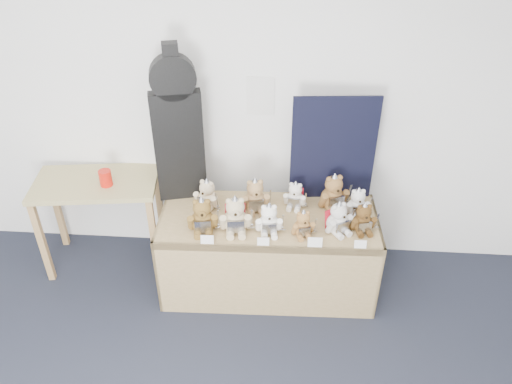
# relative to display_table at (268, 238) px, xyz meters

# --- Properties ---
(room_shell) EXTENTS (6.00, 6.00, 6.00)m
(room_shell) POSITION_rel_display_table_xyz_m (-0.10, 0.58, 0.90)
(room_shell) COLOR white
(room_shell) RESTS_ON floor
(display_table) EXTENTS (1.66, 0.73, 0.68)m
(display_table) POSITION_rel_display_table_xyz_m (0.00, 0.00, 0.00)
(display_table) COLOR olive
(display_table) RESTS_ON floor
(side_table) EXTENTS (1.02, 0.66, 0.80)m
(side_table) POSITION_rel_display_table_xyz_m (-1.39, 0.29, 0.14)
(side_table) COLOR tan
(side_table) RESTS_ON floor
(guitar_case) EXTENTS (0.39, 0.20, 1.22)m
(guitar_case) POSITION_rel_display_table_xyz_m (-0.69, 0.32, 0.75)
(guitar_case) COLOR black
(guitar_case) RESTS_ON display_table
(navy_board) EXTENTS (0.64, 0.08, 0.85)m
(navy_board) POSITION_rel_display_table_xyz_m (0.46, 0.38, 0.57)
(navy_board) COLOR black
(navy_board) RESTS_ON display_table
(red_cup) EXTENTS (0.10, 0.10, 0.13)m
(red_cup) POSITION_rel_display_table_xyz_m (-1.28, 0.24, 0.33)
(red_cup) COLOR red
(red_cup) RESTS_ON side_table
(teddy_front_far_left) EXTENTS (0.25, 0.22, 0.30)m
(teddy_front_far_left) POSITION_rel_display_table_xyz_m (-0.46, -0.12, 0.27)
(teddy_front_far_left) COLOR brown
(teddy_front_far_left) RESTS_ON display_table
(teddy_front_left) EXTENTS (0.26, 0.23, 0.32)m
(teddy_front_left) POSITION_rel_display_table_xyz_m (-0.23, -0.11, 0.27)
(teddy_front_left) COLOR #C7B38D
(teddy_front_left) RESTS_ON display_table
(teddy_front_centre) EXTENTS (0.22, 0.18, 0.27)m
(teddy_front_centre) POSITION_rel_display_table_xyz_m (0.01, -0.11, 0.25)
(teddy_front_centre) COLOR white
(teddy_front_centre) RESTS_ON display_table
(teddy_front_right) EXTENTS (0.19, 0.17, 0.23)m
(teddy_front_right) POSITION_rel_display_table_xyz_m (0.25, -0.12, 0.24)
(teddy_front_right) COLOR #9B6C3B
(teddy_front_right) RESTS_ON display_table
(teddy_front_far_right) EXTENTS (0.23, 0.22, 0.27)m
(teddy_front_far_right) POSITION_rel_display_table_xyz_m (0.50, -0.06, 0.26)
(teddy_front_far_right) COLOR silver
(teddy_front_far_right) RESTS_ON display_table
(teddy_front_end) EXTENTS (0.21, 0.18, 0.25)m
(teddy_front_end) POSITION_rel_display_table_xyz_m (0.68, -0.04, 0.25)
(teddy_front_end) COLOR brown
(teddy_front_end) RESTS_ON display_table
(teddy_back_left) EXTENTS (0.22, 0.21, 0.27)m
(teddy_back_left) POSITION_rel_display_table_xyz_m (-0.48, 0.16, 0.26)
(teddy_back_left) COLOR beige
(teddy_back_left) RESTS_ON display_table
(teddy_back_centre_left) EXTENTS (0.25, 0.22, 0.30)m
(teddy_back_centre_left) POSITION_rel_display_table_xyz_m (-0.11, 0.16, 0.27)
(teddy_back_centre_left) COLOR #A88354
(teddy_back_centre_left) RESTS_ON display_table
(teddy_back_centre_right) EXTENTS (0.20, 0.17, 0.24)m
(teddy_back_centre_right) POSITION_rel_display_table_xyz_m (0.19, 0.23, 0.24)
(teddy_back_centre_right) COLOR white
(teddy_back_centre_right) RESTS_ON display_table
(teddy_back_right) EXTENTS (0.26, 0.25, 0.32)m
(teddy_back_right) POSITION_rel_display_table_xyz_m (0.48, 0.24, 0.27)
(teddy_back_right) COLOR olive
(teddy_back_right) RESTS_ON display_table
(teddy_back_end) EXTENTS (0.21, 0.18, 0.25)m
(teddy_back_end) POSITION_rel_display_table_xyz_m (0.65, 0.16, 0.25)
(teddy_back_end) COLOR silver
(teddy_back_end) RESTS_ON display_table
(entry_card_a) EXTENTS (0.09, 0.02, 0.06)m
(entry_card_a) POSITION_rel_display_table_xyz_m (-0.41, -0.27, 0.18)
(entry_card_a) COLOR silver
(entry_card_a) RESTS_ON display_table
(entry_card_b) EXTENTS (0.08, 0.02, 0.06)m
(entry_card_b) POSITION_rel_display_table_xyz_m (-0.02, -0.26, 0.18)
(entry_card_b) COLOR silver
(entry_card_b) RESTS_ON display_table
(entry_card_c) EXTENTS (0.10, 0.02, 0.07)m
(entry_card_c) POSITION_rel_display_table_xyz_m (0.33, -0.25, 0.19)
(entry_card_c) COLOR silver
(entry_card_c) RESTS_ON display_table
(entry_card_d) EXTENTS (0.08, 0.02, 0.06)m
(entry_card_d) POSITION_rel_display_table_xyz_m (0.64, -0.24, 0.18)
(entry_card_d) COLOR silver
(entry_card_d) RESTS_ON display_table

